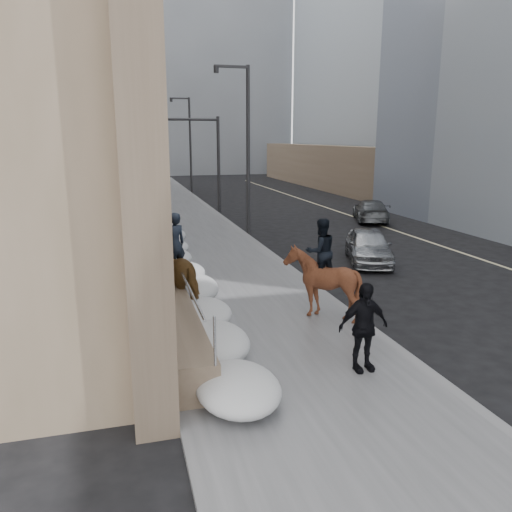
{
  "coord_description": "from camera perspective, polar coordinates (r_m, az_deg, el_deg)",
  "views": [
    {
      "loc": [
        -3.2,
        -9.81,
        4.72
      ],
      "look_at": [
        0.13,
        2.42,
        1.7
      ],
      "focal_mm": 35.0,
      "sensor_mm": 36.0,
      "label": 1
    }
  ],
  "objects": [
    {
      "name": "car_grey",
      "position": [
        29.53,
        12.98,
        5.09
      ],
      "size": [
        3.16,
        4.64,
        1.25
      ],
      "primitive_type": "imported",
      "rotation": [
        0.0,
        0.0,
        2.78
      ],
      "color": "#525559",
      "rests_on": "ground"
    },
    {
      "name": "car_silver",
      "position": [
        19.65,
        12.73,
        1.15
      ],
      "size": [
        2.81,
        4.18,
        1.32
      ],
      "primitive_type": "imported",
      "rotation": [
        0.0,
        0.0,
        -0.35
      ],
      "color": "#9A9DA1",
      "rests_on": "ground"
    },
    {
      "name": "mounted_horse_left",
      "position": [
        13.73,
        -8.4,
        -1.75
      ],
      "size": [
        1.86,
        2.54,
        2.64
      ],
      "rotation": [
        0.0,
        0.0,
        3.54
      ],
      "color": "#57391A",
      "rests_on": "sidewalk"
    },
    {
      "name": "sidewalk",
      "position": [
        20.6,
        -5.92,
        0.26
      ],
      "size": [
        5.0,
        80.0,
        0.12
      ],
      "primitive_type": "cube",
      "color": "#555558",
      "rests_on": "ground"
    },
    {
      "name": "ground",
      "position": [
        11.35,
        2.61,
        -11.19
      ],
      "size": [
        140.0,
        140.0,
        0.0
      ],
      "primitive_type": "plane",
      "color": "black",
      "rests_on": "ground"
    },
    {
      "name": "lane_line",
      "position": [
        24.55,
        19.04,
        1.59
      ],
      "size": [
        0.15,
        70.0,
        0.01
      ],
      "primitive_type": "cube",
      "color": "#BFB78C",
      "rests_on": "ground"
    },
    {
      "name": "curb",
      "position": [
        21.17,
        1.09,
        0.68
      ],
      "size": [
        0.24,
        80.0,
        0.12
      ],
      "primitive_type": "cube",
      "color": "slate",
      "rests_on": "ground"
    },
    {
      "name": "snow_bank",
      "position": [
        18.5,
        -9.32,
        -0.06
      ],
      "size": [
        1.7,
        18.1,
        0.76
      ],
      "color": "silver",
      "rests_on": "sidewalk"
    },
    {
      "name": "bg_building_mid",
      "position": [
        70.79,
        -9.94,
        20.75
      ],
      "size": [
        30.0,
        12.0,
        28.0
      ],
      "primitive_type": "cube",
      "color": "slate",
      "rests_on": "ground"
    },
    {
      "name": "limestone_building",
      "position": [
        30.14,
        -20.37,
        20.6
      ],
      "size": [
        6.1,
        44.0,
        18.0
      ],
      "color": "#907A5E",
      "rests_on": "ground"
    },
    {
      "name": "traffic_signal",
      "position": [
        32.25,
        -5.97,
        12.06
      ],
      "size": [
        4.1,
        0.22,
        6.0
      ],
      "color": "#2D2D30",
      "rests_on": "ground"
    },
    {
      "name": "mounted_horse_right",
      "position": [
        13.05,
        7.5,
        -2.44
      ],
      "size": [
        1.68,
        1.84,
        2.6
      ],
      "rotation": [
        0.0,
        0.0,
        3.25
      ],
      "color": "#4D2616",
      "rests_on": "sidewalk"
    },
    {
      "name": "streetlight_far",
      "position": [
        44.21,
        -7.74,
        13.11
      ],
      "size": [
        1.71,
        0.24,
        8.0
      ],
      "color": "#2D2D30",
      "rests_on": "ground"
    },
    {
      "name": "bg_building_far",
      "position": [
        82.03,
        -17.94,
        16.48
      ],
      "size": [
        24.0,
        12.0,
        20.0
      ],
      "primitive_type": "cube",
      "color": "gray",
      "rests_on": "ground"
    },
    {
      "name": "streetlight_mid",
      "position": [
        24.54,
        -1.28,
        13.07
      ],
      "size": [
        1.71,
        0.24,
        8.0
      ],
      "color": "#2D2D30",
      "rests_on": "ground"
    },
    {
      "name": "pedestrian",
      "position": [
        10.27,
        12.16,
        -7.92
      ],
      "size": [
        1.1,
        0.5,
        1.84
      ],
      "primitive_type": "imported",
      "rotation": [
        0.0,
        0.0,
        0.05
      ],
      "color": "black",
      "rests_on": "sidewalk"
    }
  ]
}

